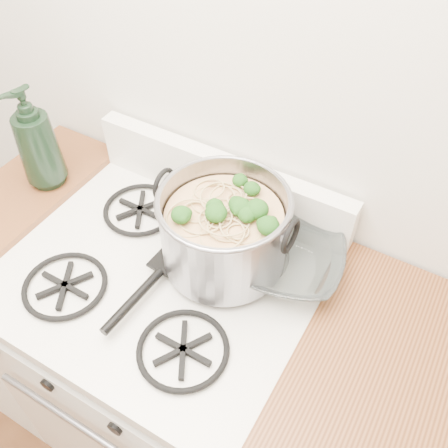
% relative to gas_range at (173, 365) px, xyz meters
% --- Properties ---
extents(gas_range, '(0.76, 0.66, 0.92)m').
position_rel_gas_range_xyz_m(gas_range, '(0.00, 0.00, 0.00)').
color(gas_range, white).
rests_on(gas_range, ground).
extents(counter_left, '(0.25, 0.65, 0.92)m').
position_rel_gas_range_xyz_m(counter_left, '(-0.51, 0.00, 0.02)').
color(counter_left, silver).
rests_on(counter_left, ground).
extents(stock_pot, '(0.34, 0.31, 0.21)m').
position_rel_gas_range_xyz_m(stock_pot, '(0.12, 0.11, 0.58)').
color(stock_pot, gray).
rests_on(stock_pot, gas_range).
extents(spatula, '(0.31, 0.32, 0.02)m').
position_rel_gas_range_xyz_m(spatula, '(0.02, 0.05, 0.50)').
color(spatula, black).
rests_on(spatula, gas_range).
extents(glass_bowl, '(0.13, 0.13, 0.03)m').
position_rel_gas_range_xyz_m(glass_bowl, '(0.27, 0.16, 0.50)').
color(glass_bowl, white).
rests_on(glass_bowl, gas_range).
extents(bottle, '(0.14, 0.14, 0.30)m').
position_rel_gas_range_xyz_m(bottle, '(-0.46, 0.11, 0.64)').
color(bottle, black).
rests_on(bottle, counter_left).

